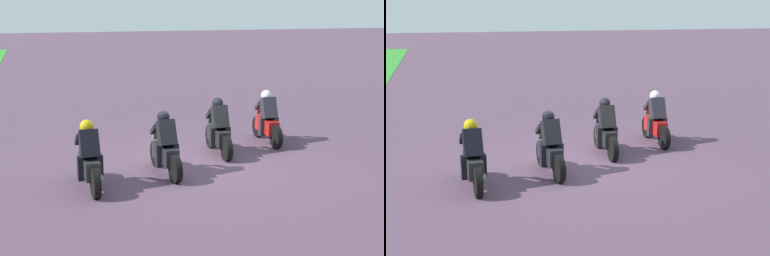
# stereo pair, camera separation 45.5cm
# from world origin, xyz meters

# --- Properties ---
(ground_plane) EXTENTS (120.00, 120.00, 0.00)m
(ground_plane) POSITION_xyz_m (0.00, 0.00, 0.00)
(ground_plane) COLOR #533B4F
(rider_lane_a) EXTENTS (2.04, 0.54, 1.51)m
(rider_lane_a) POSITION_xyz_m (1.57, -2.71, 0.62)
(rider_lane_a) COLOR black
(rider_lane_a) RESTS_ON ground_plane
(rider_lane_b) EXTENTS (2.04, 0.54, 1.51)m
(rider_lane_b) POSITION_xyz_m (0.75, -0.98, 0.62)
(rider_lane_b) COLOR black
(rider_lane_b) RESTS_ON ground_plane
(rider_lane_c) EXTENTS (2.04, 0.57, 1.51)m
(rider_lane_c) POSITION_xyz_m (-0.63, 0.78, 0.62)
(rider_lane_c) COLOR black
(rider_lane_c) RESTS_ON ground_plane
(rider_lane_d) EXTENTS (2.04, 0.55, 1.51)m
(rider_lane_d) POSITION_xyz_m (-1.19, 2.60, 0.62)
(rider_lane_d) COLOR black
(rider_lane_d) RESTS_ON ground_plane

